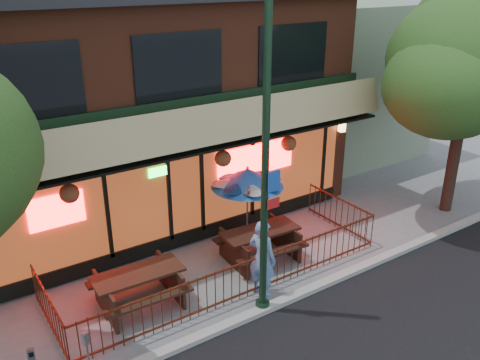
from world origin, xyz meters
The scene contains 12 objects.
ground centered at (0.00, 0.00, 0.00)m, with size 80.00×80.00×0.00m, color gray.
curb centered at (0.00, -0.50, 0.06)m, with size 80.00×0.25×0.12m, color #999993.
restaurant_building centered at (0.00, 7.11, 4.13)m, with size 12.96×9.49×8.05m.
neighbor_building centered at (9.00, 7.70, 3.00)m, with size 6.00×7.00×6.00m, color gray.
patio_fence centered at (0.00, 0.50, 0.63)m, with size 8.44×2.62×1.00m.
street_light centered at (0.00, -0.40, 3.15)m, with size 0.43×0.32×7.00m.
street_tree_right centered at (8.04, 0.59, 4.96)m, with size 4.80×4.80×7.02m.
picnic_table_left centered at (-2.25, 1.31, 0.57)m, with size 2.09×1.63×0.87m.
picnic_table_right centered at (1.23, 1.39, 0.58)m, with size 2.15×1.70×0.88m.
patio_umbrella centered at (1.51, 2.40, 1.95)m, with size 2.00×2.00×2.28m.
pedestrian centered at (0.34, 0.10, 0.98)m, with size 0.71×0.47×1.95m, color #648DC8.
parking_meter_near centered at (-4.00, -0.48, 0.83)m, with size 0.14×0.13×1.22m.
Camera 1 is at (-5.77, -8.06, 7.20)m, focal length 38.00 mm.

